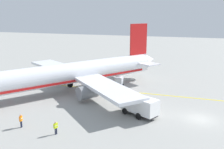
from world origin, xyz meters
name	(u,v)px	position (x,y,z in m)	size (l,w,h in m)	color
airliner_foreground	(71,74)	(5.82, 22.27, 3.39)	(35.33, 30.21, 11.90)	silver
service_truck_fuel	(139,105)	(-1.34, 8.20, 1.53)	(4.62, 6.01, 2.75)	white
cargo_container_near	(119,81)	(12.05, 15.03, 0.90)	(1.61, 1.61, 1.91)	#333338
crew_marshaller	(21,120)	(-9.68, 21.60, 1.05)	(0.63, 0.28, 1.77)	#191E33
crew_loader_left	(56,127)	(-10.01, 16.47, 0.96)	(0.58, 0.40, 1.63)	#191E33
apron_guide_line	(101,89)	(8.81, 17.61, 0.01)	(0.30, 60.00, 0.01)	yellow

